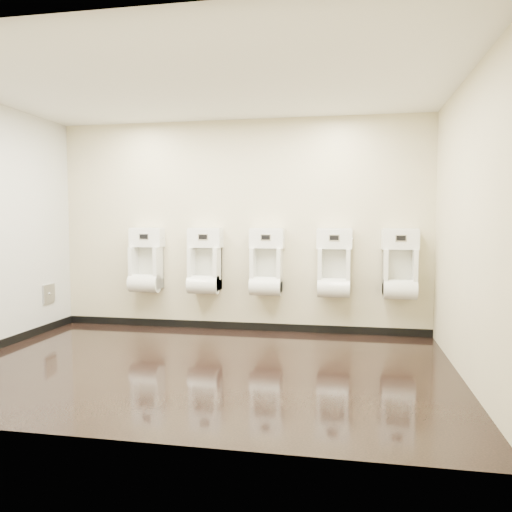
{
  "coord_description": "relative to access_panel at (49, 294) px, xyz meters",
  "views": [
    {
      "loc": [
        1.44,
        -4.76,
        1.46
      ],
      "look_at": [
        0.45,
        0.55,
        1.09
      ],
      "focal_mm": 35.0,
      "sensor_mm": 36.0,
      "label": 1
    }
  ],
  "objects": [
    {
      "name": "ceiling",
      "position": [
        2.48,
        -1.2,
        2.3
      ],
      "size": [
        5.0,
        3.5,
        0.0
      ],
      "primitive_type": "cube",
      "color": "silver"
    },
    {
      "name": "urinal_3",
      "position": [
        3.74,
        0.4,
        0.37
      ],
      "size": [
        0.46,
        0.34,
        0.85
      ],
      "color": "white",
      "rests_on": "back_wall"
    },
    {
      "name": "urinal_1",
      "position": [
        2.04,
        0.4,
        0.37
      ],
      "size": [
        0.46,
        0.34,
        0.85
      ],
      "color": "white",
      "rests_on": "back_wall"
    },
    {
      "name": "front_wall",
      "position": [
        2.48,
        -2.95,
        0.9
      ],
      "size": [
        5.0,
        0.02,
        2.8
      ],
      "primitive_type": "cube",
      "color": "beige",
      "rests_on": "ground"
    },
    {
      "name": "access_panel",
      "position": [
        0.0,
        0.0,
        0.0
      ],
      "size": [
        0.04,
        0.25,
        0.25
      ],
      "color": "#9E9EA3",
      "rests_on": "left_wall"
    },
    {
      "name": "ground",
      "position": [
        2.48,
        -1.2,
        -0.5
      ],
      "size": [
        5.0,
        3.5,
        0.0
      ],
      "primitive_type": "cube",
      "color": "black",
      "rests_on": "ground"
    },
    {
      "name": "urinal_2",
      "position": [
        2.87,
        0.4,
        0.37
      ],
      "size": [
        0.46,
        0.34,
        0.85
      ],
      "color": "white",
      "rests_on": "back_wall"
    },
    {
      "name": "back_wall",
      "position": [
        2.48,
        0.55,
        0.9
      ],
      "size": [
        5.0,
        0.02,
        2.8
      ],
      "primitive_type": "cube",
      "color": "beige",
      "rests_on": "ground"
    },
    {
      "name": "urinal_0",
      "position": [
        1.21,
        0.4,
        0.37
      ],
      "size": [
        0.46,
        0.34,
        0.85
      ],
      "color": "white",
      "rests_on": "back_wall"
    },
    {
      "name": "right_wall",
      "position": [
        4.98,
        -1.2,
        0.9
      ],
      "size": [
        0.02,
        3.5,
        2.8
      ],
      "primitive_type": "cube",
      "color": "beige",
      "rests_on": "ground"
    },
    {
      "name": "urinal_4",
      "position": [
        4.55,
        0.4,
        0.37
      ],
      "size": [
        0.46,
        0.34,
        0.85
      ],
      "color": "white",
      "rests_on": "back_wall"
    },
    {
      "name": "skirting_back",
      "position": [
        2.48,
        0.54,
        -0.45
      ],
      "size": [
        5.0,
        0.02,
        0.1
      ],
      "primitive_type": "cube",
      "color": "black",
      "rests_on": "ground"
    }
  ]
}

